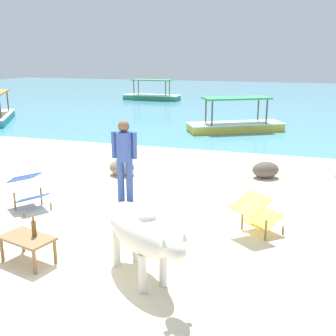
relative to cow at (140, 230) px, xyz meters
name	(u,v)px	position (x,y,z in m)	size (l,w,h in m)	color
sand_beach	(91,252)	(-0.97, 0.46, -0.69)	(18.00, 14.00, 0.04)	beige
water_surface	(250,100)	(-0.97, 22.46, -0.71)	(60.00, 36.00, 0.03)	teal
cow	(140,230)	(0.00, 0.00, 0.00)	(1.57, 1.47, 1.01)	beige
low_bench_table	(27,241)	(-1.65, -0.09, -0.34)	(0.85, 0.62, 0.39)	brown
bottle	(34,228)	(-1.57, -0.03, -0.16)	(0.07, 0.07, 0.30)	brown
deck_chair_near	(257,212)	(1.32, 1.79, -0.28)	(0.89, 0.93, 0.68)	brown
deck_chair_far	(28,189)	(-2.92, 1.72, -0.28)	(0.93, 0.86, 0.68)	brown
person_standing	(124,155)	(-1.32, 2.63, 0.28)	(0.51, 0.32, 1.62)	#334C99
shore_rock_large	(266,170)	(1.24, 5.07, -0.47)	(0.65, 0.50, 0.39)	brown
shore_rock_small	(122,167)	(-2.12, 4.29, -0.48)	(0.64, 0.56, 0.36)	#756651
boat_green	(152,95)	(-7.08, 20.65, -0.42)	(3.70, 1.24, 1.29)	#338E66
boat_yellow	(235,124)	(-0.32, 11.08, -0.42)	(3.77, 2.81, 1.29)	gold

